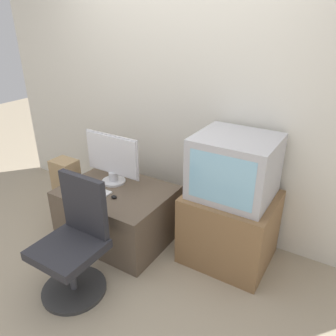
{
  "coord_description": "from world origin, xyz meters",
  "views": [
    {
      "loc": [
        1.5,
        -1.28,
        1.95
      ],
      "look_at": [
        0.17,
        0.87,
        0.76
      ],
      "focal_mm": 35.0,
      "sensor_mm": 36.0,
      "label": 1
    }
  ],
  "objects_px": {
    "main_monitor": "(112,159)",
    "cardboard_box_lower": "(70,203)",
    "mouse": "(114,197)",
    "crt_tv": "(235,167)",
    "keyboard": "(96,191)",
    "office_chair": "(75,246)"
  },
  "relations": [
    {
      "from": "keyboard",
      "to": "mouse",
      "type": "bearing_deg",
      "value": 0.01
    },
    {
      "from": "keyboard",
      "to": "cardboard_box_lower",
      "type": "xyz_separation_m",
      "value": [
        -0.53,
        0.13,
        -0.37
      ]
    },
    {
      "from": "mouse",
      "to": "crt_tv",
      "type": "bearing_deg",
      "value": 24.83
    },
    {
      "from": "main_monitor",
      "to": "crt_tv",
      "type": "distance_m",
      "value": 1.12
    },
    {
      "from": "main_monitor",
      "to": "mouse",
      "type": "height_order",
      "value": "main_monitor"
    },
    {
      "from": "mouse",
      "to": "cardboard_box_lower",
      "type": "distance_m",
      "value": 0.84
    },
    {
      "from": "mouse",
      "to": "office_chair",
      "type": "relative_size",
      "value": 0.06
    },
    {
      "from": "crt_tv",
      "to": "main_monitor",
      "type": "bearing_deg",
      "value": -170.46
    },
    {
      "from": "crt_tv",
      "to": "cardboard_box_lower",
      "type": "relative_size",
      "value": 2.03
    },
    {
      "from": "cardboard_box_lower",
      "to": "mouse",
      "type": "bearing_deg",
      "value": -9.86
    },
    {
      "from": "keyboard",
      "to": "cardboard_box_lower",
      "type": "relative_size",
      "value": 0.92
    },
    {
      "from": "keyboard",
      "to": "office_chair",
      "type": "relative_size",
      "value": 0.31
    },
    {
      "from": "main_monitor",
      "to": "cardboard_box_lower",
      "type": "relative_size",
      "value": 1.94
    },
    {
      "from": "keyboard",
      "to": "crt_tv",
      "type": "distance_m",
      "value": 1.24
    },
    {
      "from": "main_monitor",
      "to": "mouse",
      "type": "bearing_deg",
      "value": -49.78
    },
    {
      "from": "keyboard",
      "to": "office_chair",
      "type": "bearing_deg",
      "value": -62.87
    },
    {
      "from": "main_monitor",
      "to": "crt_tv",
      "type": "relative_size",
      "value": 0.96
    },
    {
      "from": "main_monitor",
      "to": "office_chair",
      "type": "height_order",
      "value": "main_monitor"
    },
    {
      "from": "crt_tv",
      "to": "cardboard_box_lower",
      "type": "distance_m",
      "value": 1.82
    },
    {
      "from": "main_monitor",
      "to": "cardboard_box_lower",
      "type": "distance_m",
      "value": 0.82
    },
    {
      "from": "crt_tv",
      "to": "mouse",
      "type": "bearing_deg",
      "value": -155.17
    },
    {
      "from": "mouse",
      "to": "crt_tv",
      "type": "relative_size",
      "value": 0.09
    }
  ]
}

